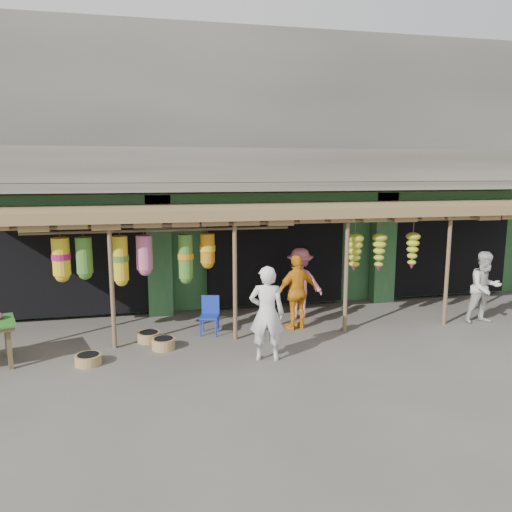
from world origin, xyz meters
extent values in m
plane|color=#514C47|center=(0.00, 0.00, 0.00)|extent=(80.00, 80.00, 0.00)
cube|color=gray|center=(0.00, 5.00, 5.00)|extent=(16.00, 6.00, 4.00)
cube|color=#2D6033|center=(0.00, 5.15, 1.50)|extent=(16.00, 5.70, 3.00)
cube|color=gray|center=(0.00, 1.65, 3.20)|extent=(16.00, 0.90, 0.22)
cube|color=gray|center=(0.00, 1.25, 3.70)|extent=(16.00, 0.10, 0.80)
cube|color=#2D6033|center=(0.00, 2.05, 2.85)|extent=(16.00, 0.35, 0.35)
cube|color=yellow|center=(-5.00, 1.97, 2.75)|extent=(1.70, 0.06, 0.55)
cube|color=#B21414|center=(-5.00, 1.93, 2.75)|extent=(1.30, 0.02, 0.30)
cube|color=black|center=(-5.00, 3.00, 1.35)|extent=(3.60, 2.00, 2.50)
cube|color=black|center=(0.00, 3.00, 1.35)|extent=(3.60, 2.00, 2.50)
cube|color=black|center=(5.00, 3.00, 1.35)|extent=(3.60, 2.00, 2.50)
cube|color=#2D6033|center=(-3.00, 2.05, 1.50)|extent=(0.60, 0.35, 3.00)
cube|color=#2D6033|center=(3.00, 2.05, 1.50)|extent=(0.60, 0.35, 3.00)
cylinder|color=brown|center=(-4.00, -0.20, 1.30)|extent=(0.09, 0.09, 2.60)
cylinder|color=brown|center=(-1.50, -0.20, 1.30)|extent=(0.09, 0.09, 2.60)
cylinder|color=brown|center=(1.00, -0.20, 1.30)|extent=(0.09, 0.09, 2.60)
cylinder|color=brown|center=(3.50, -0.20, 1.30)|extent=(0.09, 0.09, 2.60)
cylinder|color=brown|center=(-0.25, -0.20, 2.50)|extent=(12.90, 0.08, 0.08)
cylinder|color=brown|center=(-3.00, 0.20, 2.35)|extent=(5.50, 0.06, 0.06)
cube|color=brown|center=(0.00, 0.90, 2.68)|extent=(14.00, 2.70, 0.22)
cube|color=brown|center=(-5.79, -0.93, 0.36)|extent=(0.10, 0.10, 0.73)
cube|color=brown|center=(-6.00, -0.28, 0.36)|extent=(0.10, 0.10, 0.73)
cylinder|color=#1931A2|center=(-2.21, 0.14, 0.19)|extent=(0.03, 0.03, 0.38)
cylinder|color=#1931A2|center=(-1.88, 0.04, 0.19)|extent=(0.03, 0.03, 0.38)
cylinder|color=#1931A2|center=(-2.12, 0.46, 0.19)|extent=(0.03, 0.03, 0.38)
cylinder|color=#1931A2|center=(-1.79, 0.37, 0.19)|extent=(0.03, 0.03, 0.38)
cube|color=#1931A2|center=(-2.00, 0.25, 0.40)|extent=(0.49, 0.49, 0.05)
cube|color=#1931A2|center=(-1.95, 0.44, 0.63)|extent=(0.39, 0.15, 0.43)
cylinder|color=olive|center=(-3.32, 0.06, 0.10)|extent=(0.57, 0.57, 0.20)
cylinder|color=olive|center=(-4.43, -1.00, 0.09)|extent=(0.62, 0.62, 0.19)
cylinder|color=#986B47|center=(-3.03, -0.46, 0.11)|extent=(0.59, 0.59, 0.22)
imported|color=silver|center=(-1.11, -1.47, 0.92)|extent=(0.76, 0.60, 1.83)
imported|color=silver|center=(4.46, -0.29, 0.86)|extent=(0.83, 0.65, 1.71)
imported|color=orange|center=(0.00, 0.21, 0.86)|extent=(1.08, 0.65, 1.72)
imported|color=pink|center=(0.34, 1.09, 0.86)|extent=(1.22, 0.87, 1.72)
camera|label=1|loc=(-3.26, -10.32, 3.60)|focal=35.00mm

